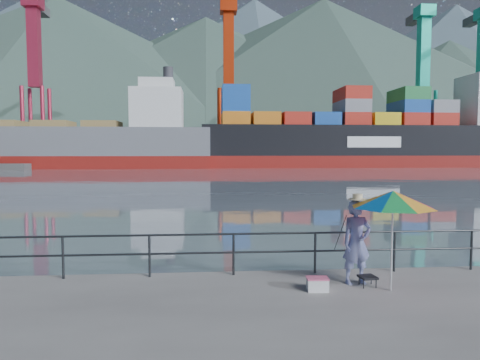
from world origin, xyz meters
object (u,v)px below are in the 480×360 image
(beach_umbrella, at_px, (393,199))
(bulk_carrier, at_px, (74,144))
(fisherman, at_px, (357,242))
(cooler_bag, at_px, (317,285))
(container_ship, at_px, (372,136))

(beach_umbrella, height_order, bulk_carrier, bulk_carrier)
(fisherman, height_order, bulk_carrier, bulk_carrier)
(cooler_bag, bearing_deg, bulk_carrier, 114.21)
(beach_umbrella, distance_m, container_ship, 77.68)
(cooler_bag, distance_m, container_ship, 78.26)
(beach_umbrella, height_order, container_ship, container_ship)
(bulk_carrier, height_order, container_ship, container_ship)
(fisherman, bearing_deg, beach_umbrella, -53.62)
(fisherman, bearing_deg, container_ship, 58.63)
(fisherman, distance_m, cooler_bag, 1.36)
(cooler_bag, xyz_separation_m, bulk_carrier, (-26.24, 70.47, 3.98))
(container_ship, bearing_deg, cooler_bag, -112.29)
(beach_umbrella, distance_m, bulk_carrier, 75.90)
(fisherman, relative_size, bulk_carrier, 0.04)
(fisherman, bearing_deg, cooler_bag, -166.56)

